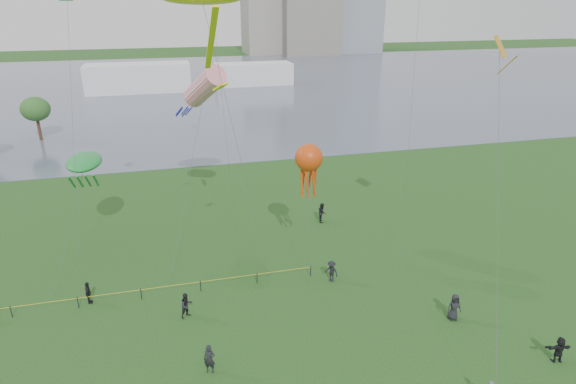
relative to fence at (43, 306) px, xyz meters
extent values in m
cube|color=#525C70|center=(15.69, 87.22, -0.53)|extent=(400.00, 120.00, 0.08)
cube|color=gray|center=(47.69, 155.22, 13.45)|extent=(16.00, 18.00, 28.00)
cube|color=silver|center=(3.69, 82.22, 2.45)|extent=(22.00, 8.00, 6.00)
cube|color=silver|center=(29.69, 85.22, 1.95)|extent=(18.00, 7.00, 5.00)
cylinder|color=#3D231B|center=(-8.99, 44.81, 0.85)|extent=(0.44, 0.44, 2.81)
ellipsoid|color=#316226|center=(-8.99, 44.81, 4.00)|extent=(3.99, 3.99, 3.37)
cylinder|color=black|center=(-1.88, 0.00, -0.13)|extent=(0.07, 0.07, 0.85)
cylinder|color=black|center=(2.12, 0.00, -0.13)|extent=(0.07, 0.07, 0.85)
cylinder|color=black|center=(6.12, 0.00, -0.13)|extent=(0.07, 0.07, 0.85)
cylinder|color=black|center=(10.12, 0.00, -0.13)|extent=(0.07, 0.07, 0.85)
cylinder|color=black|center=(14.12, 0.00, -0.13)|extent=(0.07, 0.07, 0.85)
cylinder|color=black|center=(18.12, 0.00, -0.13)|extent=(0.07, 0.07, 0.85)
cylinder|color=yellow|center=(6.12, 0.00, 0.19)|extent=(24.00, 0.03, 0.03)
imported|color=black|center=(9.03, -2.73, 0.31)|extent=(1.05, 0.98, 1.72)
imported|color=black|center=(19.36, -1.04, 0.26)|extent=(1.14, 1.20, 1.63)
imported|color=black|center=(2.75, 0.43, 0.24)|extent=(0.41, 0.94, 1.58)
imported|color=black|center=(25.41, -7.18, 0.35)|extent=(0.95, 0.69, 1.80)
imported|color=black|center=(28.96, -12.05, 0.24)|extent=(1.54, 0.76, 1.59)
imported|color=black|center=(9.95, -8.05, 0.30)|extent=(0.72, 0.59, 1.70)
imported|color=black|center=(21.84, 8.70, 0.35)|extent=(0.88, 1.02, 1.81)
cylinder|color=#3F3F42|center=(13.54, 3.09, 8.96)|extent=(3.26, 4.62, 19.03)
cube|color=yellow|center=(11.93, 1.18, 16.07)|extent=(0.36, 6.98, 4.09)
cube|color=yellow|center=(11.93, -2.62, 13.97)|extent=(0.95, 0.95, 0.42)
cylinder|color=#3F3F42|center=(9.99, 5.26, 5.74)|extent=(4.04, 7.96, 12.61)
cylinder|color=#E91C46|center=(11.99, 9.23, 12.04)|extent=(3.58, 5.04, 3.75)
cylinder|color=#1B1BBD|center=(10.59, 8.03, 10.44)|extent=(0.60, 1.13, 0.88)
cylinder|color=#1B1BBD|center=(10.32, 8.41, 10.44)|extent=(0.60, 1.13, 0.88)
cylinder|color=#1B1BBD|center=(9.87, 8.26, 10.44)|extent=(0.60, 1.13, 0.88)
cylinder|color=#1B1BBD|center=(9.87, 7.79, 10.44)|extent=(0.60, 1.13, 0.88)
cylinder|color=#1B1BBD|center=(10.32, 7.65, 10.44)|extent=(0.60, 1.13, 0.88)
cylinder|color=#3F3F42|center=(1.38, 4.92, 3.23)|extent=(2.37, 6.32, 7.58)
ellipsoid|color=#188430|center=(2.55, 8.07, 7.01)|extent=(2.57, 4.63, 0.90)
cylinder|color=#188430|center=(1.75, 6.47, 6.01)|extent=(0.16, 1.79, 1.54)
cylinder|color=#188430|center=(2.30, 6.47, 6.01)|extent=(0.16, 1.79, 1.54)
cylinder|color=#188430|center=(2.85, 6.47, 6.01)|extent=(0.16, 1.79, 1.54)
cylinder|color=#188430|center=(3.40, 6.47, 6.01)|extent=(0.16, 1.79, 1.54)
cylinder|color=#3F3F42|center=(18.02, 0.49, 3.69)|extent=(0.88, 3.04, 8.51)
sphere|color=#C33D0E|center=(18.44, 1.99, 7.94)|extent=(2.00, 2.00, 2.00)
cylinder|color=#C33D0E|center=(18.94, 1.99, 6.34)|extent=(0.18, 0.54, 2.60)
cylinder|color=#C33D0E|center=(18.69, 2.43, 6.34)|extent=(0.49, 0.36, 2.61)
cylinder|color=#C33D0E|center=(18.19, 2.43, 6.34)|extent=(0.49, 0.36, 2.61)
cylinder|color=#C33D0E|center=(17.94, 1.99, 6.34)|extent=(0.18, 0.54, 2.60)
cylinder|color=#C33D0E|center=(18.19, 1.56, 6.34)|extent=(0.49, 0.36, 2.61)
cylinder|color=#C33D0E|center=(18.69, 1.56, 6.34)|extent=(0.49, 0.36, 2.61)
cylinder|color=#3F3F42|center=(25.82, -9.13, 7.58)|extent=(6.71, 12.82, 16.29)
cube|color=orange|center=(29.16, -2.74, 15.72)|extent=(1.58, 1.58, 1.29)
cylinder|color=orange|center=(29.16, -3.64, 14.72)|extent=(0.08, 1.58, 1.35)
camera|label=1|loc=(8.93, -29.23, 18.42)|focal=30.00mm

